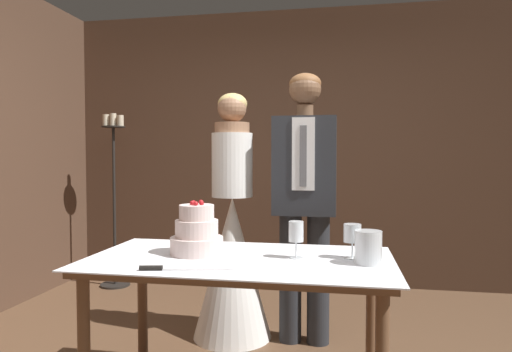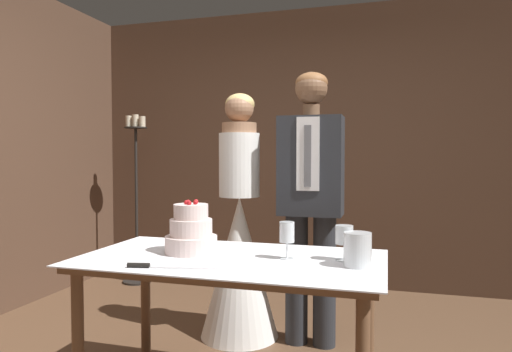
{
  "view_description": "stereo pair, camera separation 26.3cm",
  "coord_description": "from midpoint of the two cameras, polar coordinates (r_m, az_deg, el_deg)",
  "views": [
    {
      "loc": [
        0.49,
        -2.17,
        1.25
      ],
      "look_at": [
        0.02,
        0.43,
        1.14
      ],
      "focal_mm": 32.0,
      "sensor_mm": 36.0,
      "label": 1
    },
    {
      "loc": [
        0.75,
        -2.11,
        1.25
      ],
      "look_at": [
        0.02,
        0.43,
        1.14
      ],
      "focal_mm": 32.0,
      "sensor_mm": 36.0,
      "label": 2
    }
  ],
  "objects": [
    {
      "name": "cake_table",
      "position": [
        2.28,
        -5.46,
        -12.25
      ],
      "size": [
        1.48,
        0.8,
        0.76
      ],
      "color": "brown",
      "rests_on": "ground_plane"
    },
    {
      "name": "candle_stand",
      "position": [
        4.63,
        -18.89,
        -2.93
      ],
      "size": [
        0.28,
        0.28,
        1.66
      ],
      "color": "black",
      "rests_on": "ground_plane"
    },
    {
      "name": "wall_back",
      "position": [
        4.53,
        2.51,
        3.54
      ],
      "size": [
        4.58,
        0.12,
        2.67
      ],
      "primitive_type": "cube",
      "color": "#513828",
      "rests_on": "ground_plane"
    },
    {
      "name": "wine_glass_near",
      "position": [
        2.21,
        1.63,
        -7.1
      ],
      "size": [
        0.07,
        0.07,
        0.18
      ],
      "color": "silver",
      "rests_on": "cake_table"
    },
    {
      "name": "cake_knife",
      "position": [
        2.07,
        -14.64,
        -11.17
      ],
      "size": [
        0.4,
        0.11,
        0.02
      ],
      "rotation": [
        0.0,
        0.0,
        0.21
      ],
      "color": "silver",
      "rests_on": "cake_table"
    },
    {
      "name": "hurricane_candle",
      "position": [
        2.13,
        10.42,
        -8.91
      ],
      "size": [
        0.12,
        0.12,
        0.15
      ],
      "color": "silver",
      "rests_on": "cake_table"
    },
    {
      "name": "tiered_cake",
      "position": [
        2.35,
        -10.64,
        -7.11
      ],
      "size": [
        0.27,
        0.27,
        0.27
      ],
      "color": "beige",
      "rests_on": "cake_table"
    },
    {
      "name": "groom",
      "position": [
        3.04,
        3.63,
        -1.98
      ],
      "size": [
        0.41,
        0.25,
        1.8
      ],
      "color": "#282B30",
      "rests_on": "ground_plane"
    },
    {
      "name": "wine_glass_middle",
      "position": [
        2.23,
        8.66,
        -7.34
      ],
      "size": [
        0.08,
        0.08,
        0.17
      ],
      "color": "silver",
      "rests_on": "cake_table"
    },
    {
      "name": "bride",
      "position": [
        3.19,
        -5.38,
        -9.05
      ],
      "size": [
        0.54,
        0.54,
        1.68
      ],
      "color": "white",
      "rests_on": "ground_plane"
    }
  ]
}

